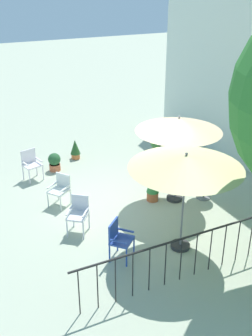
{
  "coord_description": "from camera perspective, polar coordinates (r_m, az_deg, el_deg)",
  "views": [
    {
      "loc": [
        8.8,
        -4.18,
        5.62
      ],
      "look_at": [
        0.0,
        0.07,
        0.97
      ],
      "focal_mm": 43.72,
      "sensor_mm": 36.0,
      "label": 1
    }
  ],
  "objects": [
    {
      "name": "potted_plant_0",
      "position": [
        13.73,
        -7.09,
        2.67
      ],
      "size": [
        0.33,
        0.33,
        0.67
      ],
      "color": "#CF703A",
      "rests_on": "ground"
    },
    {
      "name": "patio_chair_3",
      "position": [
        10.98,
        -9.12,
        -2.73
      ],
      "size": [
        0.65,
        0.65,
        0.85
      ],
      "color": "white",
      "rests_on": "ground"
    },
    {
      "name": "patio_chair_1",
      "position": [
        9.77,
        -6.61,
        -6.07
      ],
      "size": [
        0.65,
        0.64,
        0.92
      ],
      "color": "silver",
      "rests_on": "ground"
    },
    {
      "name": "potted_plant_1",
      "position": [
        13.0,
        -9.94,
        0.87
      ],
      "size": [
        0.39,
        0.39,
        0.58
      ],
      "color": "#C36441",
      "rests_on": "ground"
    },
    {
      "name": "cafe_table_0",
      "position": [
        11.34,
        10.93,
        -1.8
      ],
      "size": [
        0.72,
        0.72,
        0.74
      ],
      "color": "silver",
      "rests_on": "ground"
    },
    {
      "name": "potted_plant_3",
      "position": [
        14.12,
        4.21,
        3.35
      ],
      "size": [
        0.39,
        0.39,
        0.56
      ],
      "color": "#B2643E",
      "rests_on": "ground"
    },
    {
      "name": "patio_umbrella_0",
      "position": [
        10.47,
        7.38,
        5.93
      ],
      "size": [
        2.23,
        2.23,
        2.41
      ],
      "color": "#2D2D2D",
      "rests_on": "ground"
    },
    {
      "name": "patio_chair_0",
      "position": [
        8.85,
        -1.05,
        -9.62
      ],
      "size": [
        0.64,
        0.64,
        0.9
      ],
      "color": "#25459E",
      "rests_on": "ground"
    },
    {
      "name": "patio_umbrella_1",
      "position": [
        8.48,
        8.36,
        0.77
      ],
      "size": [
        2.42,
        2.42,
        2.34
      ],
      "color": "#2D2D2D",
      "rests_on": "ground"
    },
    {
      "name": "patio_chair_2",
      "position": [
        12.49,
        -13.13,
        0.78
      ],
      "size": [
        0.54,
        0.58,
        0.92
      ],
      "color": "white",
      "rests_on": "ground"
    },
    {
      "name": "potted_plant_2",
      "position": [
        11.06,
        3.77,
        -2.4
      ],
      "size": [
        0.34,
        0.34,
        0.91
      ],
      "color": "#C06036",
      "rests_on": "ground"
    },
    {
      "name": "terrace_railing",
      "position": [
        8.44,
        9.8,
        -10.85
      ],
      "size": [
        0.03,
        5.35,
        1.01
      ],
      "color": "black",
      "rests_on": "ground"
    },
    {
      "name": "ground_plane",
      "position": [
        11.25,
        -0.34,
        -4.53
      ],
      "size": [
        60.0,
        60.0,
        0.0
      ],
      "primitive_type": "plane",
      "color": "#A8B197"
    }
  ]
}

